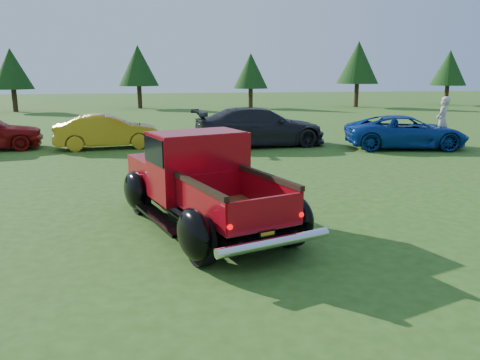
{
  "coord_description": "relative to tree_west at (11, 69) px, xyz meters",
  "views": [
    {
      "loc": [
        -1.39,
        -8.35,
        2.85
      ],
      "look_at": [
        0.06,
        0.2,
        0.85
      ],
      "focal_mm": 35.0,
      "sensor_mm": 36.0,
      "label": 1
    }
  ],
  "objects": [
    {
      "name": "ground",
      "position": [
        12.0,
        -29.0,
        -3.11
      ],
      "size": [
        120.0,
        120.0,
        0.0
      ],
      "primitive_type": "plane",
      "color": "#2F5117",
      "rests_on": "ground"
    },
    {
      "name": "tree_far_east",
      "position": [
        36.0,
        1.5,
        0.14
      ],
      "size": [
        3.07,
        3.07,
        4.8
      ],
      "color": "#332114",
      "rests_on": "ground"
    },
    {
      "name": "show_car_grey",
      "position": [
        14.46,
        -19.31,
        -2.35
      ],
      "size": [
        5.41,
        2.63,
        1.52
      ],
      "primitive_type": "imported",
      "rotation": [
        0.0,
        0.0,
        1.67
      ],
      "color": "black",
      "rests_on": "ground"
    },
    {
      "name": "show_car_blue",
      "position": [
        19.87,
        -20.8,
        -2.48
      ],
      "size": [
        4.8,
        2.83,
        1.25
      ],
      "primitive_type": "imported",
      "rotation": [
        0.0,
        0.0,
        1.4
      ],
      "color": "navy",
      "rests_on": "ground"
    },
    {
      "name": "pickup_truck",
      "position": [
        11.27,
        -28.64,
        -2.27
      ],
      "size": [
        3.44,
        5.08,
        1.77
      ],
      "rotation": [
        0.0,
        0.0,
        0.33
      ],
      "color": "black",
      "rests_on": "ground"
    },
    {
      "name": "tree_west",
      "position": [
        0.0,
        0.0,
        0.0
      ],
      "size": [
        2.94,
        2.94,
        4.6
      ],
      "color": "#332114",
      "rests_on": "ground"
    },
    {
      "name": "tree_mid_left",
      "position": [
        9.0,
        2.0,
        0.27
      ],
      "size": [
        3.2,
        3.2,
        5.0
      ],
      "color": "#332114",
      "rests_on": "ground"
    },
    {
      "name": "tree_mid_right",
      "position": [
        18.0,
        1.0,
        -0.14
      ],
      "size": [
        2.82,
        2.82,
        4.4
      ],
      "color": "#332114",
      "rests_on": "ground"
    },
    {
      "name": "show_car_yellow",
      "position": [
        8.6,
        -18.88,
        -2.46
      ],
      "size": [
        4.07,
        1.84,
        1.29
      ],
      "primitive_type": "imported",
      "rotation": [
        0.0,
        0.0,
        1.69
      ],
      "color": "#B28217",
      "rests_on": "ground"
    },
    {
      "name": "tree_east",
      "position": [
        27.0,
        0.5,
        0.55
      ],
      "size": [
        3.46,
        3.46,
        5.4
      ],
      "color": "#332114",
      "rests_on": "ground"
    },
    {
      "name": "spectator",
      "position": [
        21.6,
        -20.43,
        -2.14
      ],
      "size": [
        0.84,
        0.81,
        1.94
      ],
      "primitive_type": "imported",
      "rotation": [
        0.0,
        0.0,
        3.85
      ],
      "color": "#B6AA9D",
      "rests_on": "ground"
    }
  ]
}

